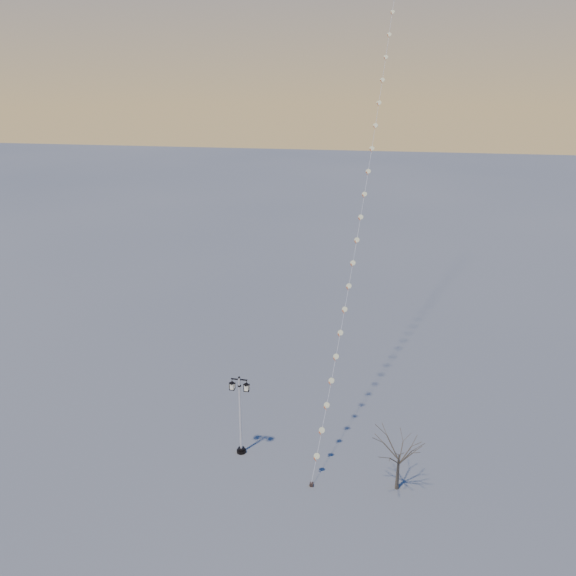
# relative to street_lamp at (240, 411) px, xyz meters

# --- Properties ---
(ground) EXTENTS (300.00, 300.00, 0.00)m
(ground) POSITION_rel_street_lamp_xyz_m (2.47, -3.58, -2.84)
(ground) COLOR slate
(ground) RESTS_ON ground
(street_lamp) EXTENTS (1.30, 0.57, 5.12)m
(street_lamp) POSITION_rel_street_lamp_xyz_m (0.00, 0.00, 0.00)
(street_lamp) COLOR black
(street_lamp) RESTS_ON ground
(bare_tree) EXTENTS (2.10, 2.10, 3.48)m
(bare_tree) POSITION_rel_street_lamp_xyz_m (9.21, -1.74, -0.42)
(bare_tree) COLOR #4B4132
(bare_tree) RESTS_ON ground
(kite_train) EXTENTS (4.47, 33.04, 41.06)m
(kite_train) POSITION_rel_street_lamp_xyz_m (6.51, 13.87, 17.61)
(kite_train) COLOR #31231C
(kite_train) RESTS_ON ground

